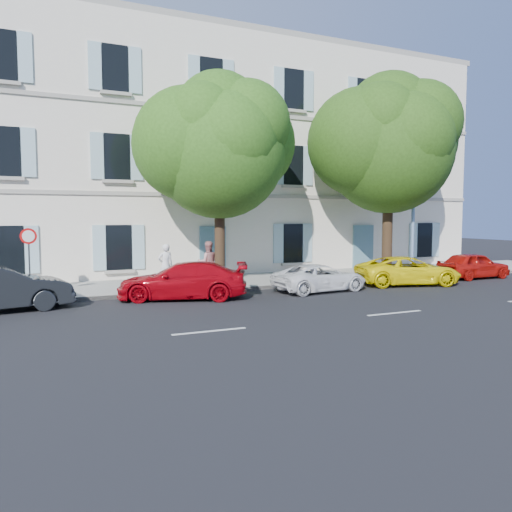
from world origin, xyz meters
name	(u,v)px	position (x,y,z in m)	size (l,w,h in m)	color
ground	(325,295)	(0.00, 0.00, 0.00)	(90.00, 90.00, 0.00)	black
sidewalk	(274,279)	(0.00, 4.45, 0.07)	(36.00, 4.50, 0.15)	#A09E96
kerb	(296,285)	(0.00, 2.28, 0.08)	(36.00, 0.16, 0.16)	#9E998E
building	(228,162)	(0.00, 10.20, 6.00)	(28.00, 7.00, 12.00)	white
car_red_coupe	(183,281)	(-5.23, 1.24, 0.67)	(1.88, 4.61, 1.34)	#A4040F
car_white_coupe	(320,278)	(0.28, 0.83, 0.54)	(1.80, 3.90, 1.08)	white
car_yellow_supercar	(408,271)	(4.77, 0.88, 0.62)	(2.06, 4.48, 1.24)	yellow
car_red_hatchback	(473,265)	(9.17, 1.36, 0.64)	(1.50, 3.73, 1.27)	#AF110A
tree_left	(219,153)	(-3.00, 3.43, 5.59)	(5.46, 5.46, 8.46)	#3A2819
tree_right	(389,151)	(5.60, 3.36, 6.12)	(6.05, 6.05, 9.32)	#3A2819
road_sign	(29,247)	(-10.24, 3.01, 1.89)	(0.56, 0.08, 2.42)	#383A3D
street_lamp	(416,178)	(6.74, 2.70, 4.81)	(0.30, 1.76, 8.23)	#7293BF
pedestrian_a	(165,265)	(-5.22, 3.79, 1.01)	(0.63, 0.41, 1.72)	white
pedestrian_b	(208,262)	(-3.41, 3.80, 1.04)	(0.87, 0.68, 1.79)	tan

